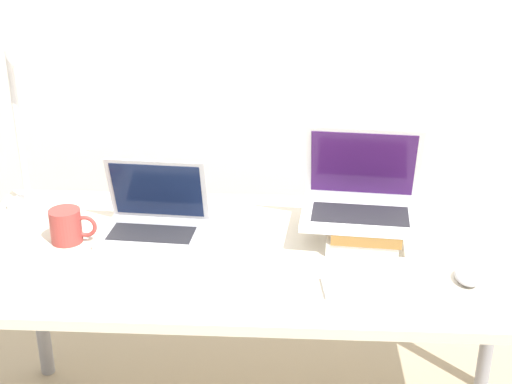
{
  "coord_description": "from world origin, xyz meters",
  "views": [
    {
      "loc": [
        0.09,
        -1.42,
        1.68
      ],
      "look_at": [
        -0.0,
        0.39,
        0.9
      ],
      "focal_mm": 50.0,
      "sensor_mm": 36.0,
      "label": 1
    }
  ],
  "objects_px": {
    "book_stack": "(364,230)",
    "desk_lamp": "(27,60)",
    "laptop_left": "(154,219)",
    "wireless_keyboard": "(382,286)",
    "mouse": "(467,276)",
    "laptop_on_books": "(361,197)",
    "mug": "(67,226)"
  },
  "relations": [
    {
      "from": "book_stack",
      "to": "desk_lamp",
      "type": "xyz_separation_m",
      "value": [
        -1.0,
        0.16,
        0.45
      ]
    },
    {
      "from": "laptop_left",
      "to": "wireless_keyboard",
      "type": "xyz_separation_m",
      "value": [
        0.65,
        -0.29,
        -0.04
      ]
    },
    {
      "from": "laptop_left",
      "to": "book_stack",
      "type": "xyz_separation_m",
      "value": [
        0.62,
        -0.02,
        -0.01
      ]
    },
    {
      "from": "desk_lamp",
      "to": "wireless_keyboard",
      "type": "bearing_deg",
      "value": -22.67
    },
    {
      "from": "laptop_left",
      "to": "laptop_on_books",
      "type": "xyz_separation_m",
      "value": [
        0.61,
        0.02,
        0.08
      ]
    },
    {
      "from": "laptop_on_books",
      "to": "desk_lamp",
      "type": "distance_m",
      "value": 1.06
    },
    {
      "from": "book_stack",
      "to": "desk_lamp",
      "type": "distance_m",
      "value": 1.11
    },
    {
      "from": "mouse",
      "to": "desk_lamp",
      "type": "bearing_deg",
      "value": 163.15
    },
    {
      "from": "book_stack",
      "to": "mouse",
      "type": "height_order",
      "value": "book_stack"
    },
    {
      "from": "wireless_keyboard",
      "to": "mug",
      "type": "height_order",
      "value": "mug"
    },
    {
      "from": "wireless_keyboard",
      "to": "desk_lamp",
      "type": "xyz_separation_m",
      "value": [
        -1.03,
        0.43,
        0.48
      ]
    },
    {
      "from": "laptop_left",
      "to": "mouse",
      "type": "bearing_deg",
      "value": -15.32
    },
    {
      "from": "laptop_left",
      "to": "book_stack",
      "type": "bearing_deg",
      "value": -1.52
    },
    {
      "from": "mug",
      "to": "wireless_keyboard",
      "type": "bearing_deg",
      "value": -13.8
    },
    {
      "from": "book_stack",
      "to": "mug",
      "type": "xyz_separation_m",
      "value": [
        -0.87,
        -0.05,
        0.02
      ]
    },
    {
      "from": "laptop_left",
      "to": "desk_lamp",
      "type": "relative_size",
      "value": 0.49
    },
    {
      "from": "book_stack",
      "to": "mug",
      "type": "height_order",
      "value": "mug"
    },
    {
      "from": "wireless_keyboard",
      "to": "desk_lamp",
      "type": "bearing_deg",
      "value": 157.33
    },
    {
      "from": "wireless_keyboard",
      "to": "mug",
      "type": "bearing_deg",
      "value": 166.2
    },
    {
      "from": "wireless_keyboard",
      "to": "mouse",
      "type": "distance_m",
      "value": 0.23
    },
    {
      "from": "book_stack",
      "to": "desk_lamp",
      "type": "relative_size",
      "value": 0.42
    },
    {
      "from": "book_stack",
      "to": "laptop_left",
      "type": "bearing_deg",
      "value": 178.48
    },
    {
      "from": "book_stack",
      "to": "mouse",
      "type": "bearing_deg",
      "value": -41.39
    },
    {
      "from": "mouse",
      "to": "laptop_left",
      "type": "bearing_deg",
      "value": 164.68
    },
    {
      "from": "laptop_left",
      "to": "mouse",
      "type": "xyz_separation_m",
      "value": [
        0.88,
        -0.24,
        -0.03
      ]
    },
    {
      "from": "book_stack",
      "to": "wireless_keyboard",
      "type": "height_order",
      "value": "book_stack"
    },
    {
      "from": "mouse",
      "to": "mug",
      "type": "relative_size",
      "value": 0.73
    },
    {
      "from": "book_stack",
      "to": "wireless_keyboard",
      "type": "relative_size",
      "value": 0.87
    },
    {
      "from": "laptop_left",
      "to": "mouse",
      "type": "height_order",
      "value": "laptop_left"
    },
    {
      "from": "mouse",
      "to": "desk_lamp",
      "type": "height_order",
      "value": "desk_lamp"
    },
    {
      "from": "wireless_keyboard",
      "to": "mouse",
      "type": "bearing_deg",
      "value": 12.09
    },
    {
      "from": "book_stack",
      "to": "desk_lamp",
      "type": "height_order",
      "value": "desk_lamp"
    }
  ]
}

